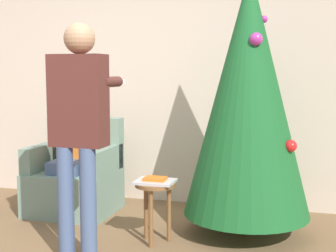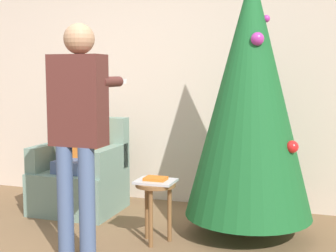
{
  "view_description": "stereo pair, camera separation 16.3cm",
  "coord_description": "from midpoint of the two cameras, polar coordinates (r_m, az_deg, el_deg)",
  "views": [
    {
      "loc": [
        1.56,
        -2.51,
        1.37
      ],
      "look_at": [
        0.55,
        0.94,
        0.96
      ],
      "focal_mm": 50.0,
      "sensor_mm": 36.0,
      "label": 1
    },
    {
      "loc": [
        1.71,
        -2.46,
        1.37
      ],
      "look_at": [
        0.55,
        0.94,
        0.96
      ],
      "focal_mm": 50.0,
      "sensor_mm": 36.0,
      "label": 2
    }
  ],
  "objects": [
    {
      "name": "christmas_tree",
      "position": [
        3.92,
        8.56,
        3.85
      ],
      "size": [
        1.06,
        1.06,
        2.21
      ],
      "color": "brown",
      "rests_on": "ground_plane"
    },
    {
      "name": "person_standing",
      "position": [
        3.46,
        -12.16,
        0.84
      ],
      "size": [
        0.42,
        0.57,
        1.73
      ],
      "color": "#475B84",
      "rests_on": "ground_plane"
    },
    {
      "name": "laptop",
      "position": [
        3.77,
        -2.82,
        -6.77
      ],
      "size": [
        0.31,
        0.25,
        0.02
      ],
      "color": "silver",
      "rests_on": "side_stool"
    },
    {
      "name": "wall_back",
      "position": [
        4.99,
        -2.94,
        6.26
      ],
      "size": [
        8.0,
        0.06,
        2.7
      ],
      "color": "beige",
      "rests_on": "ground_plane"
    },
    {
      "name": "book",
      "position": [
        3.77,
        -2.83,
        -6.44
      ],
      "size": [
        0.17,
        0.13,
        0.02
      ],
      "color": "orange",
      "rests_on": "laptop"
    },
    {
      "name": "side_stool",
      "position": [
        3.8,
        -2.81,
        -8.45
      ],
      "size": [
        0.33,
        0.33,
        0.49
      ],
      "color": "brown",
      "rests_on": "ground_plane"
    },
    {
      "name": "person_seated",
      "position": [
        4.68,
        -12.41,
        -2.23
      ],
      "size": [
        0.36,
        0.46,
        1.23
      ],
      "color": "#475B84",
      "rests_on": "ground_plane"
    },
    {
      "name": "armchair",
      "position": [
        4.77,
        -12.16,
        -6.32
      ],
      "size": [
        0.8,
        0.7,
        0.92
      ],
      "color": "gray",
      "rests_on": "ground_plane"
    }
  ]
}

